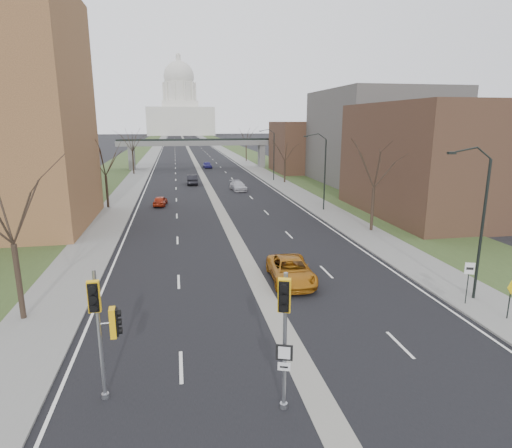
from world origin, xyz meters
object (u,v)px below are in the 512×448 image
object	(u,v)px
car_left_far	(192,179)
car_right_near	(291,270)
signal_pole_left	(103,318)
car_left_near	(160,201)
speed_limit_sign	(469,276)
signal_pole_median	(284,320)
warning_sign	(511,293)
car_right_mid	(238,186)
car_right_far	(207,165)

from	to	relation	value
car_left_far	car_right_near	distance (m)	45.65
signal_pole_left	car_left_far	world-z (taller)	signal_pole_left
car_left_near	car_left_far	bearing A→B (deg)	-97.81
signal_pole_left	car_left_far	bearing A→B (deg)	81.57
car_left_near	car_left_far	distance (m)	18.38
speed_limit_sign	car_right_near	world-z (taller)	speed_limit_sign
car_right_near	car_left_near	bearing A→B (deg)	111.53
signal_pole_median	speed_limit_sign	bearing A→B (deg)	49.19
warning_sign	car_right_mid	xyz separation A→B (m)	(-7.61, 45.06, -0.87)
signal_pole_left	car_left_near	world-z (taller)	signal_pole_left
warning_sign	car_left_far	distance (m)	54.72
warning_sign	car_right_near	world-z (taller)	warning_sign
car_right_mid	car_right_far	world-z (taller)	car_right_far
signal_pole_median	signal_pole_left	bearing A→B (deg)	-177.43
speed_limit_sign	car_left_near	distance (m)	37.50
speed_limit_sign	car_right_mid	xyz separation A→B (m)	(-6.70, 42.98, -1.09)
signal_pole_median	speed_limit_sign	world-z (taller)	signal_pole_median
warning_sign	car_left_far	world-z (taller)	warning_sign
signal_pole_left	speed_limit_sign	size ratio (longest dim) A/B	2.10
signal_pole_left	warning_sign	distance (m)	19.68
signal_pole_left	car_right_mid	world-z (taller)	signal_pole_left
car_left_near	car_left_far	world-z (taller)	car_left_far
speed_limit_sign	car_right_mid	size ratio (longest dim) A/B	0.51
car_left_near	car_right_far	bearing A→B (deg)	-95.11
speed_limit_sign	car_right_far	bearing A→B (deg)	117.02
car_right_mid	signal_pole_median	bearing A→B (deg)	-101.98
warning_sign	car_left_far	size ratio (longest dim) A/B	0.46
car_right_far	car_left_near	bearing A→B (deg)	-105.93
signal_pole_median	car_right_mid	bearing A→B (deg)	103.16
signal_pole_median	car_right_near	world-z (taller)	signal_pole_median
car_right_far	warning_sign	bearing A→B (deg)	-86.98
signal_pole_median	car_right_near	size ratio (longest dim) A/B	0.93
signal_pole_left	car_left_far	xyz separation A→B (m)	(5.29, 55.92, -2.52)
signal_pole_left	warning_sign	world-z (taller)	signal_pole_left
signal_pole_median	speed_limit_sign	xyz separation A→B (m)	(12.32, 7.00, -1.83)
signal_pole_median	car_left_near	size ratio (longest dim) A/B	1.44
signal_pole_left	car_left_far	size ratio (longest dim) A/B	1.05
car_right_mid	car_left_near	bearing A→B (deg)	-143.52
car_left_far	warning_sign	bearing A→B (deg)	105.44
car_right_mid	car_right_near	bearing A→B (deg)	-98.60
signal_pole_left	car_right_far	xyz separation A→B (m)	(9.62, 80.87, -2.61)
car_left_near	car_right_mid	size ratio (longest dim) A/B	0.77
signal_pole_left	car_left_near	size ratio (longest dim) A/B	1.41
car_left_near	warning_sign	bearing A→B (deg)	124.75
speed_limit_sign	car_left_far	distance (m)	52.48
signal_pole_left	signal_pole_median	size ratio (longest dim) A/B	0.98
car_left_near	car_right_far	distance (m)	43.67
warning_sign	car_left_near	size ratio (longest dim) A/B	0.61
speed_limit_sign	warning_sign	world-z (taller)	speed_limit_sign
warning_sign	car_right_near	size ratio (longest dim) A/B	0.40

